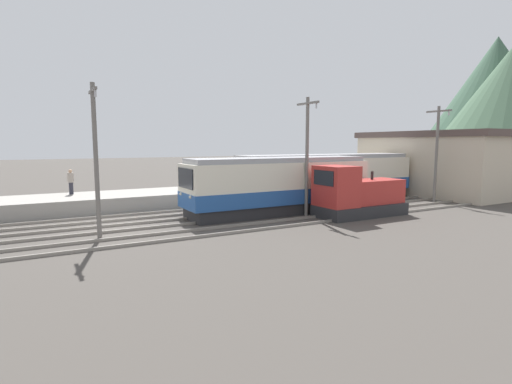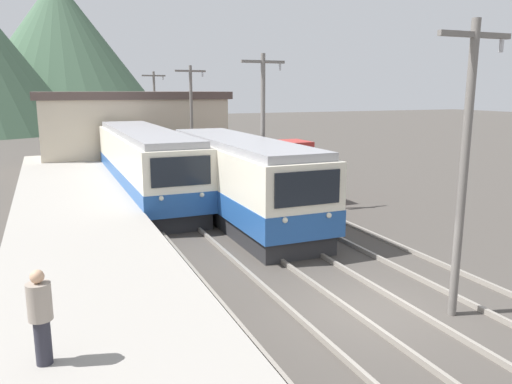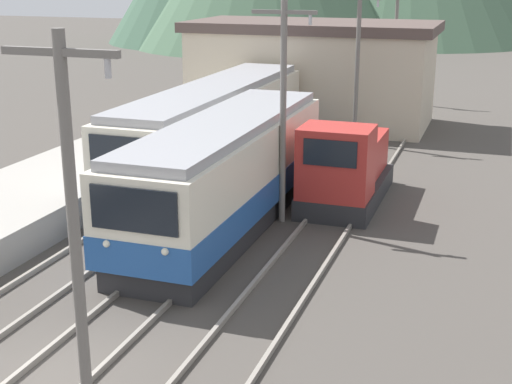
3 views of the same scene
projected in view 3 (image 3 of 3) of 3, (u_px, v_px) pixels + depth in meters
The scene contains 10 objects.
ground_plane at pixel (42, 381), 13.95m from camera, with size 200.00×200.00×0.00m, color #47423D.
track_center at pixel (50, 380), 13.87m from camera, with size 1.54×60.00×0.14m.
commuter_train_left at pixel (215, 131), 28.19m from camera, with size 2.84×14.68×3.45m.
commuter_train_center at pixel (227, 177), 22.02m from camera, with size 2.84×11.93×3.41m.
shunting_locomotive at pixel (346, 169), 24.35m from camera, with size 2.40×5.57×3.00m.
catenary_mast_near at pixel (74, 227), 11.40m from camera, with size 2.00×0.20×6.88m.
catenary_mast_mid at pixel (283, 105), 21.78m from camera, with size 2.00×0.20×6.88m.
catenary_mast_far at pixel (357, 62), 32.16m from camera, with size 2.00×0.20×6.88m.
catenary_mast_distant at pixel (395, 40), 42.53m from camera, with size 2.00×0.20×6.88m.
station_building at pixel (312, 72), 37.09m from camera, with size 12.60×6.30×5.24m.
Camera 3 is at (7.96, -10.18, 7.68)m, focal length 50.00 mm.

